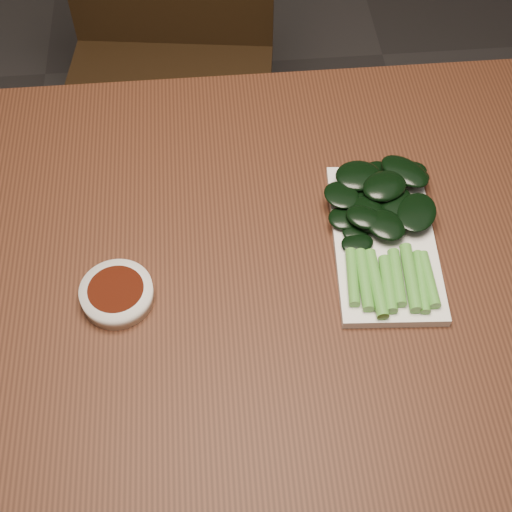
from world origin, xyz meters
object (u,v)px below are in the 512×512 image
serving_plate (384,241)px  sauce_bowl (117,294)px  chair_far (167,64)px  table (245,300)px  gai_lan (384,215)px

serving_plate → sauce_bowl: bearing=-171.0°
chair_far → serving_plate: (0.32, -0.72, 0.27)m
table → serving_plate: (0.20, 0.03, 0.08)m
gai_lan → table: bearing=-162.8°
table → gai_lan: 0.23m
sauce_bowl → gai_lan: 0.38m
serving_plate → chair_far: bearing=113.6°
serving_plate → gai_lan: 0.04m
chair_far → serving_plate: bearing=-58.7°
serving_plate → gai_lan: gai_lan is taller
gai_lan → chair_far: bearing=114.8°
chair_far → gai_lan: size_ratio=3.24×
table → gai_lan: size_ratio=5.09×
chair_far → serving_plate: size_ratio=3.25×
sauce_bowl → gai_lan: bearing=13.6°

